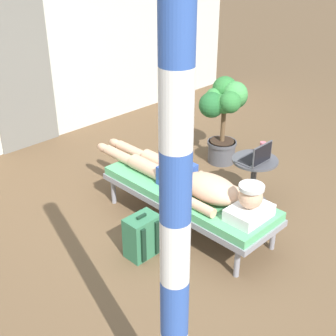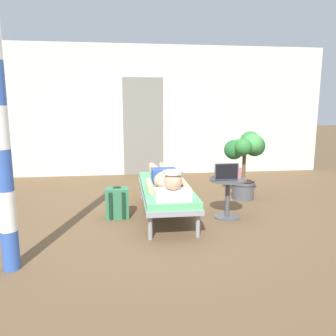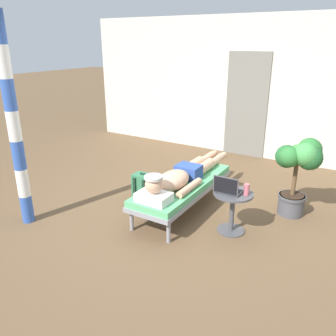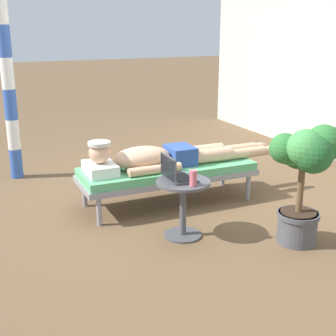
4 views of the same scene
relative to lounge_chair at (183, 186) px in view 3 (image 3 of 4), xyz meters
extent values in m
plane|color=brown|center=(-0.02, -0.16, -0.35)|extent=(40.00, 40.00, 0.00)
cube|color=beige|center=(0.00, 2.90, 1.00)|extent=(7.60, 0.20, 2.70)
cube|color=slate|center=(-0.13, 2.79, 0.67)|extent=(0.84, 0.03, 2.04)
cylinder|color=gray|center=(-0.27, 0.83, -0.21)|extent=(0.05, 0.05, 0.28)
cylinder|color=gray|center=(0.27, 0.83, -0.21)|extent=(0.05, 0.05, 0.28)
cylinder|color=gray|center=(-0.27, -0.83, -0.21)|extent=(0.05, 0.05, 0.28)
cylinder|color=gray|center=(0.27, -0.83, -0.21)|extent=(0.05, 0.05, 0.28)
cube|color=gray|center=(0.00, 0.00, -0.04)|extent=(0.64, 1.86, 0.06)
cube|color=#59B272|center=(0.00, 0.00, 0.03)|extent=(0.61, 1.83, 0.08)
cube|color=white|center=(0.00, -0.73, 0.13)|extent=(0.40, 0.28, 0.11)
sphere|color=#D8A884|center=(0.00, -0.73, 0.29)|extent=(0.21, 0.21, 0.21)
cylinder|color=silver|center=(0.00, -0.73, 0.38)|extent=(0.22, 0.22, 0.03)
ellipsoid|color=#D8A884|center=(0.00, -0.29, 0.19)|extent=(0.35, 0.60, 0.23)
cylinder|color=#D8A884|center=(-0.22, -0.24, 0.12)|extent=(0.09, 0.55, 0.09)
cylinder|color=#D8A884|center=(0.22, -0.24, 0.12)|extent=(0.09, 0.55, 0.09)
cube|color=#2D4C9E|center=(0.00, 0.14, 0.17)|extent=(0.33, 0.26, 0.19)
cylinder|color=#D8A884|center=(-0.09, 0.48, 0.15)|extent=(0.15, 0.42, 0.15)
cylinder|color=#D8A884|center=(-0.09, 0.91, 0.13)|extent=(0.11, 0.44, 0.11)
ellipsoid|color=#D8A884|center=(-0.09, 1.20, 0.12)|extent=(0.09, 0.20, 0.10)
cylinder|color=#D8A884|center=(0.09, 0.48, 0.15)|extent=(0.15, 0.42, 0.15)
cylinder|color=#D8A884|center=(0.09, 0.91, 0.13)|extent=(0.11, 0.44, 0.11)
ellipsoid|color=#D8A884|center=(0.09, 1.20, 0.12)|extent=(0.09, 0.20, 0.10)
cylinder|color=#4C4C51|center=(0.80, -0.21, -0.34)|extent=(0.34, 0.34, 0.02)
cylinder|color=#4C4C51|center=(0.80, -0.21, -0.09)|extent=(0.06, 0.06, 0.48)
cylinder|color=#4C4C51|center=(0.80, -0.21, 0.17)|extent=(0.48, 0.48, 0.02)
cube|color=#4C4C51|center=(0.74, -0.21, 0.19)|extent=(0.31, 0.22, 0.02)
cube|color=black|center=(0.74, -0.20, 0.20)|extent=(0.27, 0.15, 0.00)
cube|color=#4C4C51|center=(0.74, -0.33, 0.30)|extent=(0.31, 0.01, 0.21)
cube|color=black|center=(0.74, -0.33, 0.30)|extent=(0.29, 0.00, 0.19)
cylinder|color=#D86672|center=(0.95, -0.19, 0.25)|extent=(0.06, 0.06, 0.14)
cube|color=#33724C|center=(-0.64, -0.04, -0.15)|extent=(0.30, 0.20, 0.40)
cube|color=#33724C|center=(-0.64, 0.08, -0.22)|extent=(0.23, 0.04, 0.18)
cube|color=black|center=(-0.72, -0.15, -0.15)|extent=(0.04, 0.02, 0.34)
cube|color=black|center=(-0.56, -0.15, -0.15)|extent=(0.04, 0.02, 0.34)
cube|color=black|center=(-0.64, -0.04, 0.07)|extent=(0.10, 0.02, 0.02)
cylinder|color=#4C4C51|center=(1.32, 0.64, -0.21)|extent=(0.34, 0.34, 0.28)
cylinder|color=#4C4C51|center=(1.32, 0.64, -0.09)|extent=(0.37, 0.37, 0.04)
cylinder|color=#332319|center=(1.32, 0.64, -0.06)|extent=(0.31, 0.31, 0.01)
cylinder|color=brown|center=(1.32, 0.64, 0.16)|extent=(0.06, 0.06, 0.46)
sphere|color=#23602D|center=(1.47, 0.61, 0.50)|extent=(0.32, 0.32, 0.32)
sphere|color=#2D7233|center=(1.44, 0.74, 0.57)|extent=(0.31, 0.31, 0.31)
sphere|color=#38843D|center=(1.29, 0.78, 0.49)|extent=(0.21, 0.21, 0.21)
sphere|color=#23602D|center=(1.18, 0.72, 0.43)|extent=(0.31, 0.31, 0.31)
sphere|color=#38843D|center=(1.25, 0.58, 0.47)|extent=(0.24, 0.24, 0.24)
sphere|color=#2D7233|center=(1.25, 0.50, 0.50)|extent=(0.26, 0.26, 0.26)
sphere|color=#429347|center=(1.43, 0.57, 0.54)|extent=(0.30, 0.30, 0.30)
cylinder|color=#3359B2|center=(-1.57, -1.35, -0.16)|extent=(0.15, 0.15, 0.36)
cylinder|color=white|center=(-1.57, -1.35, 0.20)|extent=(0.15, 0.15, 0.36)
cylinder|color=#3359B2|center=(-1.57, -1.35, 0.57)|extent=(0.15, 0.15, 0.36)
cylinder|color=white|center=(-1.57, -1.35, 0.93)|extent=(0.15, 0.15, 0.36)
cylinder|color=#3359B2|center=(-1.57, -1.35, 1.30)|extent=(0.15, 0.15, 0.36)
cylinder|color=white|center=(-1.57, -1.35, 1.66)|extent=(0.15, 0.15, 0.36)
camera|label=1|loc=(-2.85, -2.60, 2.34)|focal=49.29mm
camera|label=2|loc=(-0.53, -4.35, 1.11)|focal=35.95mm
camera|label=3|loc=(2.08, -3.81, 1.89)|focal=36.73mm
camera|label=4|loc=(4.30, -1.93, 1.50)|focal=50.39mm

